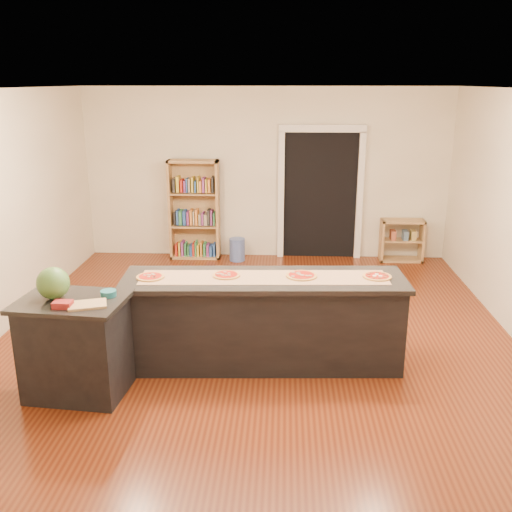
{
  "coord_description": "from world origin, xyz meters",
  "views": [
    {
      "loc": [
        0.31,
        -5.89,
        2.89
      ],
      "look_at": [
        0.0,
        0.2,
        1.0
      ],
      "focal_mm": 40.0,
      "sensor_mm": 36.0,
      "label": 1
    }
  ],
  "objects_px": {
    "bookshelf": "(194,210)",
    "low_shelf": "(402,240)",
    "side_counter": "(76,346)",
    "kitchen_island": "(264,320)",
    "waste_bin": "(237,249)",
    "watermelon": "(53,283)"
  },
  "relations": [
    {
      "from": "bookshelf",
      "to": "low_shelf",
      "type": "bearing_deg",
      "value": -0.05
    },
    {
      "from": "side_counter",
      "to": "low_shelf",
      "type": "xyz_separation_m",
      "value": [
        3.89,
        4.41,
        -0.14
      ]
    },
    {
      "from": "kitchen_island",
      "to": "side_counter",
      "type": "distance_m",
      "value": 1.88
    },
    {
      "from": "side_counter",
      "to": "waste_bin",
      "type": "relative_size",
      "value": 2.59
    },
    {
      "from": "kitchen_island",
      "to": "side_counter",
      "type": "relative_size",
      "value": 2.98
    },
    {
      "from": "side_counter",
      "to": "low_shelf",
      "type": "relative_size",
      "value": 1.39
    },
    {
      "from": "waste_bin",
      "to": "bookshelf",
      "type": "bearing_deg",
      "value": 169.86
    },
    {
      "from": "side_counter",
      "to": "waste_bin",
      "type": "height_order",
      "value": "side_counter"
    },
    {
      "from": "bookshelf",
      "to": "side_counter",
      "type": "bearing_deg",
      "value": -95.79
    },
    {
      "from": "side_counter",
      "to": "bookshelf",
      "type": "distance_m",
      "value": 4.45
    },
    {
      "from": "side_counter",
      "to": "watermelon",
      "type": "xyz_separation_m",
      "value": [
        -0.16,
        0.02,
        0.63
      ]
    },
    {
      "from": "watermelon",
      "to": "waste_bin",
      "type": "bearing_deg",
      "value": 72.72
    },
    {
      "from": "bookshelf",
      "to": "watermelon",
      "type": "xyz_separation_m",
      "value": [
        -0.61,
        -4.4,
        0.29
      ]
    },
    {
      "from": "bookshelf",
      "to": "low_shelf",
      "type": "distance_m",
      "value": 3.48
    },
    {
      "from": "kitchen_island",
      "to": "low_shelf",
      "type": "height_order",
      "value": "kitchen_island"
    },
    {
      "from": "bookshelf",
      "to": "low_shelf",
      "type": "height_order",
      "value": "bookshelf"
    },
    {
      "from": "side_counter",
      "to": "low_shelf",
      "type": "bearing_deg",
      "value": 53.97
    },
    {
      "from": "low_shelf",
      "to": "bookshelf",
      "type": "bearing_deg",
      "value": 179.95
    },
    {
      "from": "low_shelf",
      "to": "waste_bin",
      "type": "distance_m",
      "value": 2.73
    },
    {
      "from": "low_shelf",
      "to": "kitchen_island",
      "type": "bearing_deg",
      "value": -120.09
    },
    {
      "from": "low_shelf",
      "to": "waste_bin",
      "type": "height_order",
      "value": "low_shelf"
    },
    {
      "from": "kitchen_island",
      "to": "low_shelf",
      "type": "bearing_deg",
      "value": 56.98
    }
  ]
}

